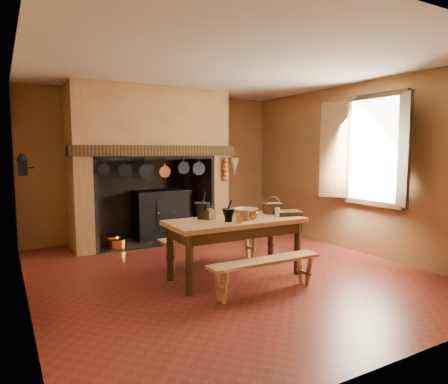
% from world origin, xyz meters
% --- Properties ---
extents(floor, '(5.50, 5.50, 0.00)m').
position_xyz_m(floor, '(0.00, 0.00, 0.00)').
color(floor, '#5E2216').
rests_on(floor, ground).
extents(ceiling, '(5.50, 5.50, 0.00)m').
position_xyz_m(ceiling, '(0.00, 0.00, 2.80)').
color(ceiling, silver).
rests_on(ceiling, back_wall).
extents(back_wall, '(5.00, 0.02, 2.80)m').
position_xyz_m(back_wall, '(0.00, 2.75, 1.40)').
color(back_wall, olive).
rests_on(back_wall, floor).
extents(wall_left, '(0.02, 5.50, 2.80)m').
position_xyz_m(wall_left, '(-2.50, 0.00, 1.40)').
color(wall_left, olive).
rests_on(wall_left, floor).
extents(wall_right, '(0.02, 5.50, 2.80)m').
position_xyz_m(wall_right, '(2.50, 0.00, 1.40)').
color(wall_right, olive).
rests_on(wall_right, floor).
extents(wall_front, '(5.00, 0.02, 2.80)m').
position_xyz_m(wall_front, '(0.00, -2.75, 1.40)').
color(wall_front, olive).
rests_on(wall_front, floor).
extents(chimney_breast, '(2.95, 0.96, 2.80)m').
position_xyz_m(chimney_breast, '(-0.30, 2.31, 1.81)').
color(chimney_breast, olive).
rests_on(chimney_breast, floor).
extents(iron_range, '(1.12, 0.55, 1.60)m').
position_xyz_m(iron_range, '(-0.04, 2.45, 0.48)').
color(iron_range, black).
rests_on(iron_range, floor).
extents(hearth_pans, '(0.51, 0.62, 0.20)m').
position_xyz_m(hearth_pans, '(-1.05, 2.22, 0.09)').
color(hearth_pans, '#C9832E').
rests_on(hearth_pans, floor).
extents(hanging_pans, '(1.92, 0.29, 0.27)m').
position_xyz_m(hanging_pans, '(-0.34, 1.81, 1.36)').
color(hanging_pans, black).
rests_on(hanging_pans, chimney_breast).
extents(onion_string, '(0.12, 0.10, 0.46)m').
position_xyz_m(onion_string, '(1.00, 1.79, 1.33)').
color(onion_string, '#B75721').
rests_on(onion_string, chimney_breast).
extents(herb_bunch, '(0.20, 0.20, 0.35)m').
position_xyz_m(herb_bunch, '(1.18, 1.79, 1.38)').
color(herb_bunch, '#505D2C').
rests_on(herb_bunch, chimney_breast).
extents(window, '(0.39, 1.75, 1.76)m').
position_xyz_m(window, '(2.35, -0.40, 1.70)').
color(window, white).
rests_on(window, wall_right).
extents(wall_coffee_mill, '(0.23, 0.16, 0.31)m').
position_xyz_m(wall_coffee_mill, '(-2.42, 1.55, 1.52)').
color(wall_coffee_mill, black).
rests_on(wall_coffee_mill, wall_left).
extents(work_table, '(1.82, 0.81, 0.79)m').
position_xyz_m(work_table, '(-0.01, -0.26, 0.66)').
color(work_table, tan).
rests_on(work_table, floor).
extents(bench_front, '(1.47, 0.26, 0.41)m').
position_xyz_m(bench_front, '(-0.01, -0.96, 0.31)').
color(bench_front, tan).
rests_on(bench_front, floor).
extents(bench_back, '(1.63, 0.28, 0.46)m').
position_xyz_m(bench_back, '(-0.01, 0.38, 0.34)').
color(bench_back, tan).
rests_on(bench_back, floor).
extents(mortar_large, '(0.22, 0.22, 0.37)m').
position_xyz_m(mortar_large, '(-0.39, -0.03, 0.91)').
color(mortar_large, black).
rests_on(mortar_large, work_table).
extents(mortar_small, '(0.17, 0.17, 0.28)m').
position_xyz_m(mortar_small, '(-0.19, -0.38, 0.88)').
color(mortar_small, black).
rests_on(mortar_small, work_table).
extents(coffee_grinder, '(0.19, 0.16, 0.20)m').
position_xyz_m(coffee_grinder, '(-0.33, -0.12, 0.86)').
color(coffee_grinder, '#342010').
rests_on(coffee_grinder, work_table).
extents(brass_mug_a, '(0.08, 0.08, 0.09)m').
position_xyz_m(brass_mug_a, '(-0.12, -0.54, 0.83)').
color(brass_mug_a, '#C9832E').
rests_on(brass_mug_a, work_table).
extents(brass_mug_b, '(0.08, 0.08, 0.09)m').
position_xyz_m(brass_mug_b, '(0.08, -0.22, 0.83)').
color(brass_mug_b, '#C9832E').
rests_on(brass_mug_b, work_table).
extents(mixing_bowl, '(0.45, 0.45, 0.08)m').
position_xyz_m(mixing_bowl, '(0.32, 0.03, 0.83)').
color(mixing_bowl, '#B6AD8C').
rests_on(mixing_bowl, work_table).
extents(stoneware_crock, '(0.14, 0.14, 0.14)m').
position_xyz_m(stoneware_crock, '(0.03, -0.43, 0.86)').
color(stoneware_crock, '#4F331D').
rests_on(stoneware_crock, work_table).
extents(glass_jar, '(0.09, 0.09, 0.13)m').
position_xyz_m(glass_jar, '(0.59, -0.38, 0.85)').
color(glass_jar, beige).
rests_on(glass_jar, work_table).
extents(wicker_basket, '(0.31, 0.27, 0.25)m').
position_xyz_m(wicker_basket, '(0.72, -0.09, 0.87)').
color(wicker_basket, '#512A18').
rests_on(wicker_basket, work_table).
extents(wooden_tray, '(0.40, 0.33, 0.06)m').
position_xyz_m(wooden_tray, '(0.80, -0.35, 0.82)').
color(wooden_tray, '#342010').
rests_on(wooden_tray, work_table).
extents(brass_cup, '(0.14, 0.14, 0.10)m').
position_xyz_m(brass_cup, '(0.18, -0.40, 0.84)').
color(brass_cup, '#C9832E').
rests_on(brass_cup, work_table).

